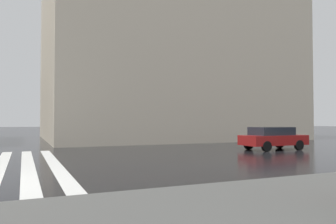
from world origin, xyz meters
TOP-DOWN VIEW (x-y plane):
  - haussmann_block_corner at (22.40, -14.97)m, footprint 19.79×23.51m
  - car_red at (5.50, -15.46)m, footprint 1.85×4.10m

SIDE VIEW (x-z plane):
  - car_red at x=5.50m, z-range 0.05..1.46m
  - haussmann_block_corner at x=22.40m, z-range -0.21..20.66m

